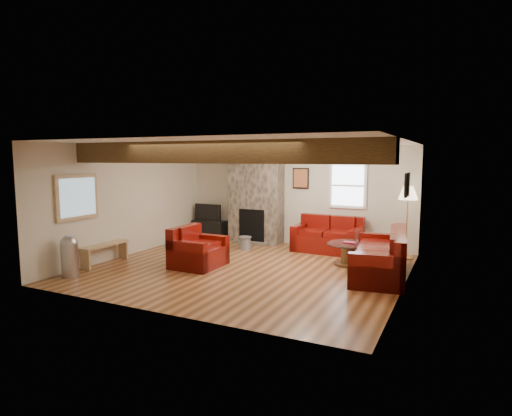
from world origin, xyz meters
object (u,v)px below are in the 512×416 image
(armchair_red, at_px, (198,247))
(tv_cabinet, at_px, (210,229))
(sofa_three, at_px, (379,253))
(loveseat, at_px, (327,234))
(television, at_px, (209,212))
(coffee_table, at_px, (349,254))
(floor_lamp, at_px, (408,197))

(armchair_red, relative_size, tv_cabinet, 1.05)
(sofa_three, distance_m, tv_cabinet, 5.28)
(sofa_three, height_order, loveseat, sofa_three)
(television, bearing_deg, tv_cabinet, 0.00)
(armchair_red, distance_m, television, 3.21)
(coffee_table, height_order, floor_lamp, floor_lamp)
(armchair_red, height_order, floor_lamp, floor_lamp)
(television, bearing_deg, floor_lamp, -2.94)
(armchair_red, distance_m, tv_cabinet, 3.20)
(loveseat, xyz_separation_m, television, (-3.46, 0.30, 0.30))
(sofa_three, distance_m, armchair_red, 3.56)
(loveseat, bearing_deg, armchair_red, -126.11)
(armchair_red, height_order, tv_cabinet, armchair_red)
(armchair_red, xyz_separation_m, tv_cabinet, (-1.50, 2.82, -0.17))
(sofa_three, distance_m, television, 5.28)
(television, bearing_deg, sofa_three, -20.89)
(tv_cabinet, bearing_deg, floor_lamp, -2.94)
(coffee_table, bearing_deg, tv_cabinet, 162.46)
(sofa_three, distance_m, floor_lamp, 1.89)
(armchair_red, height_order, coffee_table, armchair_red)
(sofa_three, relative_size, television, 2.73)
(television, bearing_deg, loveseat, -4.96)
(television, relative_size, floor_lamp, 0.51)
(sofa_three, bearing_deg, television, -118.36)
(coffee_table, xyz_separation_m, tv_cabinet, (-4.23, 1.34, 0.01))
(armchair_red, distance_m, coffee_table, 3.12)
(floor_lamp, bearing_deg, sofa_three, -100.56)
(coffee_table, bearing_deg, sofa_three, -37.94)
(loveseat, bearing_deg, television, 176.85)
(armchair_red, xyz_separation_m, coffee_table, (2.74, 1.48, -0.18))
(sofa_three, relative_size, coffee_table, 2.39)
(sofa_three, relative_size, floor_lamp, 1.39)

